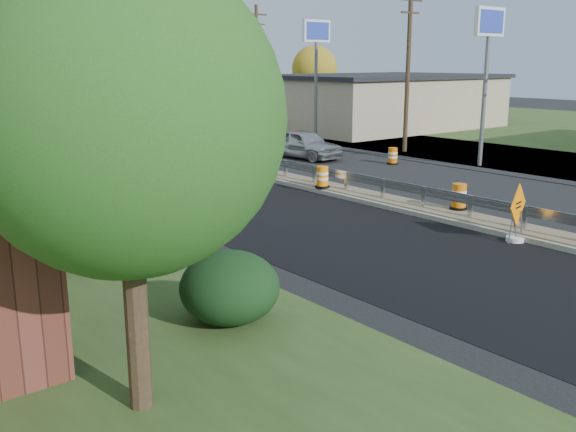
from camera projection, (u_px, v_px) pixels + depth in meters
ground at (382, 203)px, 24.66m from camera, size 140.00×140.00×0.00m
grass_verge_far at (552, 130)px, 50.46m from camera, size 40.00×120.00×0.03m
milled_overlay at (157, 179)px, 29.58m from camera, size 7.20×120.00×0.01m
median at (260, 172)px, 30.71m from camera, size 1.60×55.00×0.23m
guardrail at (247, 157)px, 31.32m from camera, size 0.10×46.15×0.72m
retail_building_near at (381, 101)px, 52.08m from camera, size 18.50×12.50×4.27m
pylon_sign_south at (489, 37)px, 31.79m from camera, size 2.20×0.30×7.90m
pylon_sign_mid at (316, 43)px, 41.66m from camera, size 2.20×0.30×7.90m
pylon_sign_north at (203, 46)px, 52.28m from camera, size 2.20×0.30×7.90m
utility_pole_smid at (408, 68)px, 37.31m from camera, size 1.90×0.26×9.40m
utility_pole_nmid at (257, 66)px, 48.70m from camera, size 1.90×0.26×9.40m
utility_pole_north at (163, 65)px, 60.08m from camera, size 1.90×0.26×9.40m
hedge_south at (230, 287)px, 13.25m from camera, size 2.09×2.09×1.52m
hedge_mid at (93, 232)px, 17.50m from camera, size 2.09×2.09×1.52m
hedge_north at (39, 195)px, 22.36m from camera, size 2.09×2.09×1.52m
tree_near_green at (125, 117)px, 9.02m from camera, size 4.62×4.62×6.86m
tree_far_yellow at (315, 69)px, 65.18m from camera, size 4.62×4.62×6.86m
caution_sign at (516, 227)px, 19.24m from camera, size 1.26×0.54×1.78m
barrel_median_near at (459, 197)px, 22.48m from camera, size 0.62×0.62×0.91m
barrel_median_mid at (322, 177)px, 26.35m from camera, size 0.60×0.60×0.88m
barrel_median_far at (166, 141)px, 38.81m from camera, size 0.55×0.55×0.81m
barrel_shoulder_near at (393, 156)px, 33.80m from camera, size 0.60×0.60×0.87m
barrel_shoulder_mid at (295, 137)px, 42.75m from camera, size 0.57×0.57×0.84m
barrel_shoulder_far at (199, 124)px, 51.03m from camera, size 0.63×0.63×0.92m
car_silver at (304, 144)px, 35.74m from camera, size 2.25×4.85×1.61m
car_dark_far at (117, 119)px, 52.61m from camera, size 2.52×5.03×1.40m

